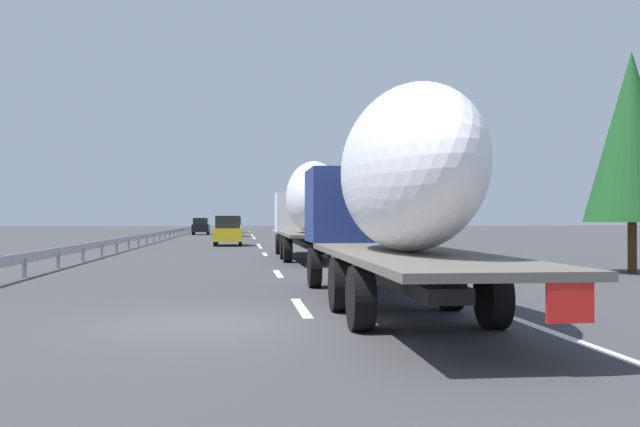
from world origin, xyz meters
name	(u,v)px	position (x,y,z in m)	size (l,w,h in m)	color
ground_plane	(233,243)	(40.00, 0.00, 0.00)	(260.00, 260.00, 0.00)	#38383A
lane_stripe_0	(301,307)	(2.00, -1.80, 0.00)	(3.20, 0.20, 0.01)	white
lane_stripe_1	(278,274)	(10.95, -1.80, 0.00)	(3.20, 0.20, 0.01)	white
lane_stripe_2	(265,254)	(23.93, -1.80, 0.00)	(3.20, 0.20, 0.01)	white
lane_stripe_3	(260,247)	(32.64, -1.80, 0.00)	(3.20, 0.20, 0.01)	white
lane_stripe_4	(259,245)	(37.05, -1.80, 0.00)	(3.20, 0.20, 0.01)	white
lane_stripe_5	(254,237)	(56.43, -1.80, 0.00)	(3.20, 0.20, 0.01)	white
lane_stripe_6	(254,238)	(52.65, -1.80, 0.00)	(3.20, 0.20, 0.01)	white
lane_stripe_7	(252,236)	(63.70, -1.80, 0.00)	(3.20, 0.20, 0.01)	white
lane_stripe_8	(252,235)	(67.21, -1.80, 0.00)	(3.20, 0.20, 0.01)	white
lane_stripe_9	(249,231)	(90.92, -1.80, 0.00)	(3.20, 0.20, 0.01)	white
edge_line_right	(302,241)	(45.00, -5.50, 0.00)	(110.00, 0.20, 0.01)	white
truck_lead	(310,205)	(18.97, -3.60, 2.42)	(12.81, 2.55, 4.21)	silver
truck_trailing	(392,189)	(1.60, -3.60, 2.40)	(13.42, 2.55, 4.20)	navy
car_blue_sedan	(234,225)	(81.48, 0.28, 0.97)	(4.71, 1.75, 1.96)	#28479E
car_black_suv	(201,226)	(68.97, 3.90, 0.95)	(4.05, 1.83, 1.89)	black
car_yellow_coupe	(228,231)	(35.76, 0.26, 0.99)	(4.58, 1.85, 1.99)	gold
car_white_van	(233,227)	(60.56, 0.18, 0.96)	(4.54, 1.77, 1.93)	white
road_sign	(325,213)	(39.20, -6.70, 2.22)	(0.10, 0.90, 3.22)	gray
tree_0	(314,199)	(79.83, -10.05, 4.35)	(3.42, 3.42, 6.82)	#472D19
tree_1	(350,201)	(56.47, -11.18, 3.49)	(3.93, 3.93, 5.79)	#472D19
tree_2	(392,190)	(43.19, -12.47, 4.11)	(3.35, 3.35, 6.65)	#472D19
tree_3	(365,197)	(45.11, -10.64, 3.60)	(3.17, 3.17, 5.43)	#472D19
tree_4	(632,137)	(9.97, -13.48, 4.52)	(3.13, 3.13, 7.37)	#472D19
guardrail_median	(154,235)	(43.00, 6.00, 0.58)	(94.00, 0.10, 0.76)	#9EA0A5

